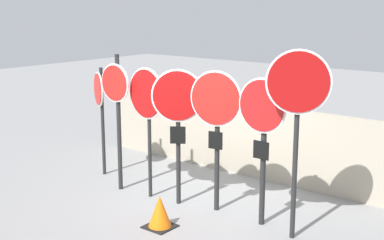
{
  "coord_description": "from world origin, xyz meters",
  "views": [
    {
      "loc": [
        5.64,
        -6.88,
        3.41
      ],
      "look_at": [
        0.08,
        0.0,
        1.47
      ],
      "focal_mm": 50.0,
      "sensor_mm": 36.0,
      "label": 1
    }
  ],
  "objects_px": {
    "stop_sign_2": "(147,102)",
    "stop_sign_5": "(262,124)",
    "stop_sign_1": "(116,100)",
    "stop_sign_4": "(216,114)",
    "stop_sign_0": "(100,100)",
    "stop_sign_3": "(178,110)",
    "traffic_cone_0": "(160,212)",
    "stop_sign_6": "(298,102)"
  },
  "relations": [
    {
      "from": "stop_sign_2",
      "to": "stop_sign_5",
      "type": "relative_size",
      "value": 1.0
    },
    {
      "from": "stop_sign_4",
      "to": "stop_sign_1",
      "type": "bearing_deg",
      "value": 177.54
    },
    {
      "from": "stop_sign_3",
      "to": "stop_sign_4",
      "type": "relative_size",
      "value": 0.99
    },
    {
      "from": "stop_sign_3",
      "to": "stop_sign_4",
      "type": "height_order",
      "value": "stop_sign_4"
    },
    {
      "from": "stop_sign_0",
      "to": "stop_sign_4",
      "type": "height_order",
      "value": "stop_sign_4"
    },
    {
      "from": "stop_sign_0",
      "to": "stop_sign_4",
      "type": "bearing_deg",
      "value": 26.76
    },
    {
      "from": "stop_sign_0",
      "to": "stop_sign_5",
      "type": "xyz_separation_m",
      "value": [
        3.85,
        -0.17,
        0.08
      ]
    },
    {
      "from": "stop_sign_2",
      "to": "stop_sign_5",
      "type": "xyz_separation_m",
      "value": [
        2.22,
        0.2,
        -0.11
      ]
    },
    {
      "from": "stop_sign_0",
      "to": "stop_sign_2",
      "type": "bearing_deg",
      "value": 16.71
    },
    {
      "from": "stop_sign_4",
      "to": "stop_sign_5",
      "type": "height_order",
      "value": "stop_sign_4"
    },
    {
      "from": "stop_sign_3",
      "to": "stop_sign_4",
      "type": "distance_m",
      "value": 0.69
    },
    {
      "from": "stop_sign_4",
      "to": "stop_sign_5",
      "type": "xyz_separation_m",
      "value": [
        0.89,
        -0.03,
        -0.04
      ]
    },
    {
      "from": "stop_sign_6",
      "to": "stop_sign_5",
      "type": "bearing_deg",
      "value": 140.77
    },
    {
      "from": "stop_sign_2",
      "to": "stop_sign_4",
      "type": "relative_size",
      "value": 0.99
    },
    {
      "from": "stop_sign_3",
      "to": "stop_sign_4",
      "type": "bearing_deg",
      "value": -20.07
    },
    {
      "from": "stop_sign_1",
      "to": "stop_sign_4",
      "type": "distance_m",
      "value": 2.05
    },
    {
      "from": "stop_sign_0",
      "to": "stop_sign_5",
      "type": "distance_m",
      "value": 3.86
    },
    {
      "from": "stop_sign_0",
      "to": "traffic_cone_0",
      "type": "distance_m",
      "value": 3.23
    },
    {
      "from": "stop_sign_3",
      "to": "stop_sign_6",
      "type": "bearing_deg",
      "value": -34.16
    },
    {
      "from": "stop_sign_4",
      "to": "traffic_cone_0",
      "type": "height_order",
      "value": "stop_sign_4"
    },
    {
      "from": "stop_sign_1",
      "to": "stop_sign_5",
      "type": "distance_m",
      "value": 2.93
    },
    {
      "from": "stop_sign_0",
      "to": "stop_sign_3",
      "type": "relative_size",
      "value": 0.93
    },
    {
      "from": "stop_sign_2",
      "to": "stop_sign_3",
      "type": "height_order",
      "value": "stop_sign_3"
    },
    {
      "from": "stop_sign_2",
      "to": "traffic_cone_0",
      "type": "distance_m",
      "value": 2.01
    },
    {
      "from": "stop_sign_3",
      "to": "stop_sign_5",
      "type": "height_order",
      "value": "stop_sign_3"
    },
    {
      "from": "stop_sign_1",
      "to": "stop_sign_2",
      "type": "height_order",
      "value": "stop_sign_1"
    },
    {
      "from": "stop_sign_2",
      "to": "traffic_cone_0",
      "type": "xyz_separation_m",
      "value": [
        1.06,
        -0.85,
        -1.48
      ]
    },
    {
      "from": "stop_sign_2",
      "to": "stop_sign_3",
      "type": "bearing_deg",
      "value": 12.9
    },
    {
      "from": "stop_sign_3",
      "to": "stop_sign_5",
      "type": "bearing_deg",
      "value": -29.1
    },
    {
      "from": "stop_sign_1",
      "to": "stop_sign_3",
      "type": "bearing_deg",
      "value": 6.18
    },
    {
      "from": "stop_sign_2",
      "to": "stop_sign_4",
      "type": "bearing_deg",
      "value": 17.0
    },
    {
      "from": "stop_sign_1",
      "to": "stop_sign_4",
      "type": "relative_size",
      "value": 1.06
    },
    {
      "from": "stop_sign_0",
      "to": "stop_sign_1",
      "type": "distance_m",
      "value": 1.03
    },
    {
      "from": "stop_sign_3",
      "to": "stop_sign_5",
      "type": "xyz_separation_m",
      "value": [
        1.57,
        0.13,
        -0.05
      ]
    },
    {
      "from": "stop_sign_0",
      "to": "stop_sign_3",
      "type": "distance_m",
      "value": 2.31
    },
    {
      "from": "stop_sign_2",
      "to": "stop_sign_6",
      "type": "distance_m",
      "value": 2.88
    },
    {
      "from": "stop_sign_1",
      "to": "stop_sign_3",
      "type": "height_order",
      "value": "stop_sign_1"
    },
    {
      "from": "stop_sign_1",
      "to": "stop_sign_5",
      "type": "bearing_deg",
      "value": 6.07
    },
    {
      "from": "stop_sign_5",
      "to": "traffic_cone_0",
      "type": "bearing_deg",
      "value": -135.33
    },
    {
      "from": "stop_sign_1",
      "to": "stop_sign_4",
      "type": "height_order",
      "value": "stop_sign_1"
    },
    {
      "from": "stop_sign_1",
      "to": "stop_sign_5",
      "type": "height_order",
      "value": "stop_sign_1"
    },
    {
      "from": "stop_sign_1",
      "to": "stop_sign_4",
      "type": "bearing_deg",
      "value": 9.15
    }
  ]
}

